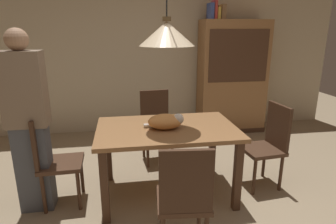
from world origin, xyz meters
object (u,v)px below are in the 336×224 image
dining_table (167,137)px  book_brown_thick (222,12)px  chair_near_front (184,196)px  chair_far_back (156,123)px  hutch_bookcase (232,79)px  chair_left_side (52,157)px  book_red_tall (214,10)px  person_standing (29,124)px  book_blue_wide (210,11)px  cat_sleeping (166,121)px  book_yellow_short (218,13)px  pendant_lamp (167,33)px  chair_right_side (268,142)px

dining_table → book_brown_thick: bearing=57.6°
chair_near_front → chair_far_back: bearing=90.0°
hutch_bookcase → book_brown_thick: book_brown_thick is taller
dining_table → chair_left_side: 1.14m
book_red_tall → person_standing: book_red_tall is taller
book_blue_wide → hutch_bookcase: bearing=-0.2°
cat_sleeping → book_yellow_short: size_ratio=1.96×
pendant_lamp → book_brown_thick: bearing=57.6°
book_blue_wide → chair_near_front: bearing=-109.9°
chair_near_front → person_standing: person_standing is taller
dining_table → book_blue_wide: size_ratio=5.83×
dining_table → hutch_bookcase: hutch_bookcase is taller
person_standing → book_brown_thick: bearing=37.4°
cat_sleeping → pendant_lamp: size_ratio=0.30×
dining_table → chair_far_back: 0.89m
dining_table → chair_right_side: 1.14m
book_blue_wide → pendant_lamp: bearing=-118.0°
hutch_bookcase → book_red_tall: (-0.36, 0.00, 1.10)m
cat_sleeping → book_blue_wide: 2.41m
chair_right_side → cat_sleeping: 1.18m
book_red_tall → hutch_bookcase: bearing=-0.2°
chair_right_side → pendant_lamp: size_ratio=0.72×
chair_left_side → book_yellow_short: size_ratio=4.65×
chair_right_side → book_yellow_short: size_ratio=4.65×
chair_right_side → chair_left_side: bearing=-179.7°
person_standing → dining_table: bearing=1.8°
book_brown_thick → dining_table: bearing=-122.4°
book_blue_wide → person_standing: size_ratio=0.14×
chair_right_side → person_standing: person_standing is taller
dining_table → person_standing: bearing=-178.2°
dining_table → chair_left_side: (-1.13, -0.00, -0.14)m
chair_left_side → person_standing: person_standing is taller
chair_right_side → hutch_bookcase: hutch_bookcase is taller
chair_left_side → chair_near_front: bearing=-38.0°
chair_near_front → pendant_lamp: pendant_lamp is taller
book_red_tall → book_brown_thick: 0.13m
chair_far_back → hutch_bookcase: 1.74m
hutch_bookcase → chair_right_side: bearing=-98.3°
dining_table → book_blue_wide: book_blue_wide is taller
book_red_tall → dining_table: bearing=-119.5°
chair_right_side → pendant_lamp: (-1.13, -0.01, 1.15)m
pendant_lamp → book_red_tall: size_ratio=4.64×
chair_far_back → pendant_lamp: (0.01, -0.88, 1.15)m
person_standing → hutch_bookcase: bearing=34.9°
chair_right_side → pendant_lamp: pendant_lamp is taller
book_brown_thick → chair_right_side: bearing=-91.1°
chair_left_side → book_red_tall: bearing=40.3°
book_yellow_short → chair_far_back: bearing=-139.1°
chair_near_front → cat_sleeping: (-0.00, 0.83, 0.32)m
cat_sleeping → book_brown_thick: 2.48m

